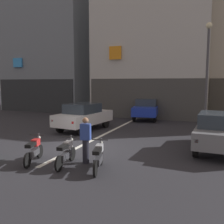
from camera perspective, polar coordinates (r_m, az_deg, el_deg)
ground_plane at (r=11.46m, az=-7.50°, el=-7.90°), size 120.00×120.00×0.00m
lane_centre_line at (r=16.85m, az=2.40°, el=-3.09°), size 0.20×18.00×0.01m
building_corner_left at (r=28.86m, az=-12.83°, el=13.62°), size 8.90×7.70×12.84m
car_white_crossing_near at (r=15.16m, az=-6.53°, el=-0.87°), size 2.26×4.29×1.64m
car_grey_parked_kerbside at (r=11.38m, az=23.31°, el=-3.95°), size 1.97×4.19×1.64m
car_blue_down_street at (r=19.76m, az=7.97°, el=0.90°), size 2.24×4.28×1.64m
street_lamp at (r=15.62m, az=21.04°, el=9.92°), size 0.36×0.36×6.30m
motorcycle_red_row_leftmost at (r=9.54m, az=-17.50°, el=-8.36°), size 0.64×1.62×0.98m
motorcycle_white_row_left_mid at (r=8.94m, az=-10.53°, el=-9.18°), size 0.55×1.66×0.98m
motorcycle_silver_row_centre at (r=8.35m, az=-3.12°, el=-10.22°), size 0.61×1.63×0.98m
person_by_motorcycles at (r=8.99m, az=-6.06°, el=-6.38°), size 0.40×0.29×1.67m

